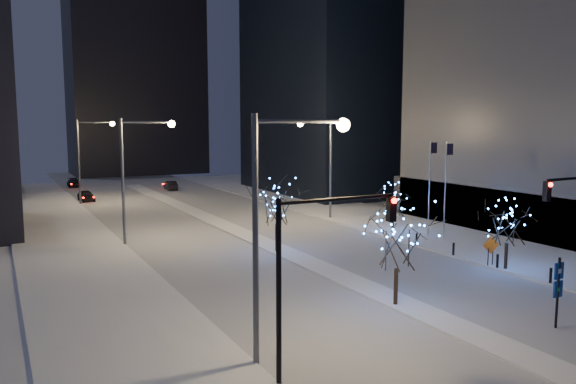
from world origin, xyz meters
TOP-DOWN VIEW (x-y plane):
  - ground at (0.00, 0.00)m, footprint 160.00×160.00m
  - road at (0.00, 35.00)m, footprint 20.00×130.00m
  - median at (0.00, 30.00)m, footprint 2.00×80.00m
  - east_sidewalk at (15.00, 20.00)m, footprint 10.00×90.00m
  - west_sidewalk at (-14.00, 20.00)m, footprint 8.00×90.00m
  - horizon_block at (6.00, 92.00)m, footprint 24.00×14.00m
  - street_lamp_w_near at (-8.94, 2.00)m, footprint 4.40×0.56m
  - street_lamp_w_mid at (-8.94, 27.00)m, footprint 4.40×0.56m
  - street_lamp_w_far at (-8.94, 52.00)m, footprint 4.40×0.56m
  - street_lamp_east at (10.08, 30.00)m, footprint 3.90×0.56m
  - traffic_signal_west at (-8.44, -0.00)m, footprint 5.26×0.43m
  - flagpoles at (13.37, 17.25)m, footprint 1.35×2.60m
  - bollards at (10.20, 10.00)m, footprint 0.16×12.16m
  - car_near at (-8.91, 55.07)m, footprint 1.89×4.04m
  - car_mid at (3.68, 61.81)m, footprint 1.68×4.05m
  - car_far at (-8.27, 72.03)m, footprint 1.93×4.43m
  - holiday_tree_median_near at (-0.50, 5.17)m, footprint 4.52×4.52m
  - holiday_tree_median_far at (-0.50, 19.15)m, footprint 4.87×4.87m
  - holiday_tree_plaza_near at (10.50, 7.59)m, footprint 4.39×4.39m
  - holiday_tree_plaza_far at (11.83, 21.06)m, footprint 4.43×4.43m
  - wayfinding_sign at (4.23, -0.84)m, footprint 0.61×0.12m
  - construction_sign at (10.30, 8.70)m, footprint 1.18×0.33m

SIDE VIEW (x-z plane):
  - ground at x=0.00m, z-range 0.00..0.00m
  - road at x=0.00m, z-range 0.00..0.02m
  - median at x=0.00m, z-range 0.00..0.15m
  - east_sidewalk at x=15.00m, z-range 0.00..0.15m
  - west_sidewalk at x=-14.00m, z-range 0.00..0.15m
  - bollards at x=10.20m, z-range 0.15..1.05m
  - car_far at x=-8.27m, z-range 0.00..1.27m
  - car_mid at x=3.68m, z-range 0.00..1.30m
  - car_near at x=-8.91m, z-range 0.00..1.34m
  - construction_sign at x=10.30m, z-range 0.35..2.33m
  - wayfinding_sign at x=4.23m, z-range 0.39..3.80m
  - holiday_tree_plaza_far at x=11.83m, z-range 0.73..4.90m
  - holiday_tree_plaza_near at x=10.50m, z-range 0.86..5.40m
  - holiday_tree_median_near at x=-0.50m, z-range 0.95..6.39m
  - holiday_tree_median_far at x=-0.50m, z-range 1.03..6.32m
  - traffic_signal_west at x=-8.44m, z-range 1.26..8.26m
  - flagpoles at x=13.37m, z-range 0.80..8.80m
  - street_lamp_east at x=10.08m, z-range 1.45..11.45m
  - street_lamp_w_near at x=-8.94m, z-range 1.50..11.50m
  - street_lamp_w_mid at x=-8.94m, z-range 1.50..11.50m
  - street_lamp_w_far at x=-8.94m, z-range 1.50..11.50m
  - horizon_block at x=6.00m, z-range 0.00..42.00m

